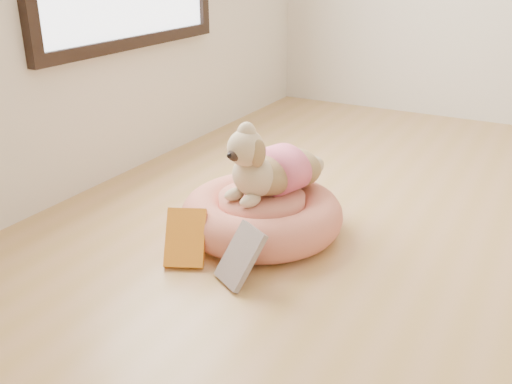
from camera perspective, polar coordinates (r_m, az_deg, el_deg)
The scene contains 4 objects.
pet_bed at distance 2.38m, azimuth 0.58°, elevation -2.27°, with size 0.67×0.67×0.17m.
dog at distance 2.30m, azimuth 1.39°, elevation 3.72°, with size 0.31×0.45×0.33m, color brown, non-canonical shape.
book_yellow at distance 2.18m, azimuth -7.07°, elevation -4.57°, with size 0.15×0.03×0.23m, color gold.
book_white at distance 2.03m, azimuth -1.57°, elevation -6.40°, with size 0.15×0.02×0.23m, color white.
Camera 1 is at (0.00, -1.90, 1.10)m, focal length 40.00 mm.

